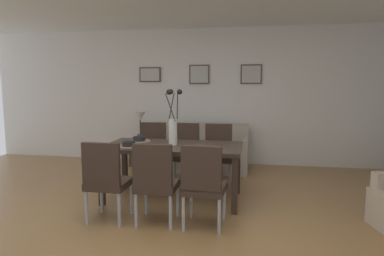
{
  "coord_description": "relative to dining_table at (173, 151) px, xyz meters",
  "views": [
    {
      "loc": [
        0.86,
        -3.42,
        1.55
      ],
      "look_at": [
        0.04,
        1.14,
        0.95
      ],
      "focal_mm": 32.2,
      "sensor_mm": 36.0,
      "label": 1
    }
  ],
  "objects": [
    {
      "name": "sofa",
      "position": [
        0.05,
        1.74,
        -0.38
      ],
      "size": [
        1.83,
        0.84,
        0.8
      ],
      "color": "#A89E8E",
      "rests_on": "ground"
    },
    {
      "name": "framed_picture_right",
      "position": [
        0.98,
        2.23,
        1.06
      ],
      "size": [
        0.39,
        0.03,
        0.36
      ],
      "color": "#473828"
    },
    {
      "name": "bowl_near_left",
      "position": [
        -0.54,
        -0.21,
        0.12
      ],
      "size": [
        0.17,
        0.17,
        0.07
      ],
      "color": "black",
      "rests_on": "dining_table"
    },
    {
      "name": "back_wall_panel",
      "position": [
        0.18,
        2.3,
        0.64
      ],
      "size": [
        9.0,
        0.1,
        2.6
      ],
      "primitive_type": "cube",
      "color": "silver",
      "rests_on": "ground"
    },
    {
      "name": "dining_chair_mid_left",
      "position": [
        0.53,
        -0.87,
        -0.15
      ],
      "size": [
        0.46,
        0.46,
        0.92
      ],
      "color": "#33261E",
      "rests_on": "ground"
    },
    {
      "name": "placemat_near_right",
      "position": [
        -0.54,
        0.21,
        0.08
      ],
      "size": [
        0.32,
        0.32,
        0.01
      ],
      "primitive_type": "cylinder",
      "color": "#7F705B",
      "rests_on": "dining_table"
    },
    {
      "name": "dining_chair_mid_right",
      "position": [
        0.52,
        0.85,
        -0.15
      ],
      "size": [
        0.46,
        0.46,
        0.92
      ],
      "color": "#33261E",
      "rests_on": "ground"
    },
    {
      "name": "framed_picture_center",
      "position": [
        0.0,
        2.23,
        1.06
      ],
      "size": [
        0.39,
        0.03,
        0.37
      ],
      "color": "#473828"
    },
    {
      "name": "dining_chair_far_left",
      "position": [
        0.01,
        -0.87,
        -0.15
      ],
      "size": [
        0.45,
        0.45,
        0.92
      ],
      "color": "#33261E",
      "rests_on": "ground"
    },
    {
      "name": "dining_chair_near_left",
      "position": [
        -0.56,
        -0.89,
        -0.15
      ],
      "size": [
        0.44,
        0.44,
        0.92
      ],
      "color": "#33261E",
      "rests_on": "ground"
    },
    {
      "name": "side_table",
      "position": [
        -1.06,
        1.79,
        -0.4
      ],
      "size": [
        0.36,
        0.36,
        0.52
      ],
      "primitive_type": "cube",
      "color": "#3D2D23",
      "rests_on": "ground"
    },
    {
      "name": "framed_picture_left",
      "position": [
        -0.98,
        2.23,
        1.06
      ],
      "size": [
        0.43,
        0.03,
        0.29
      ],
      "color": "#473828"
    },
    {
      "name": "placemat_near_left",
      "position": [
        -0.54,
        -0.21,
        0.08
      ],
      "size": [
        0.32,
        0.32,
        0.01
      ],
      "primitive_type": "cylinder",
      "color": "#7F705B",
      "rests_on": "dining_table"
    },
    {
      "name": "dining_chair_near_right",
      "position": [
        -0.56,
        0.85,
        -0.15
      ],
      "size": [
        0.46,
        0.46,
        0.92
      ],
      "color": "#33261E",
      "rests_on": "ground"
    },
    {
      "name": "ground_plane",
      "position": [
        0.18,
        -0.95,
        -0.66
      ],
      "size": [
        9.0,
        9.0,
        0.0
      ],
      "primitive_type": "plane",
      "color": "olive"
    },
    {
      "name": "table_lamp",
      "position": [
        -1.06,
        1.79,
        0.23
      ],
      "size": [
        0.22,
        0.22,
        0.51
      ],
      "color": "#4C4C51",
      "rests_on": "side_table"
    },
    {
      "name": "bowl_near_right",
      "position": [
        -0.54,
        0.21,
        0.12
      ],
      "size": [
        0.17,
        0.17,
        0.07
      ],
      "color": "black",
      "rests_on": "dining_table"
    },
    {
      "name": "dining_chair_far_right",
      "position": [
        -0.01,
        0.86,
        -0.15
      ],
      "size": [
        0.44,
        0.44,
        0.92
      ],
      "color": "#33261E",
      "rests_on": "ground"
    },
    {
      "name": "centerpiece_vase",
      "position": [
        0.0,
        0.0,
        0.36
      ],
      "size": [
        0.21,
        0.23,
        0.73
      ],
      "color": "silver",
      "rests_on": "dining_table"
    },
    {
      "name": "dining_table",
      "position": [
        0.0,
        0.0,
        0.0
      ],
      "size": [
        1.8,
        0.92,
        0.74
      ],
      "color": "#33261E",
      "rests_on": "ground"
    }
  ]
}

